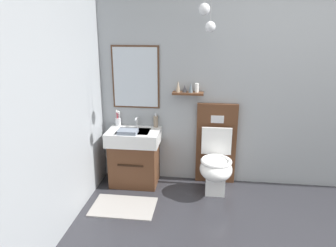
{
  "coord_description": "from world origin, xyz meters",
  "views": [
    {
      "loc": [
        -1.11,
        -1.96,
        1.87
      ],
      "look_at": [
        -1.54,
        1.44,
        0.79
      ],
      "focal_mm": 33.39,
      "sensor_mm": 36.0,
      "label": 1
    }
  ],
  "objects_px": {
    "soap_dispenser": "(156,121)",
    "folded_hand_towel": "(128,132)",
    "toothbrush_cup": "(118,121)",
    "toilet": "(216,159)",
    "vanity_sink_left": "(135,156)"
  },
  "relations": [
    {
      "from": "vanity_sink_left",
      "to": "toilet",
      "type": "relative_size",
      "value": 0.68
    },
    {
      "from": "toilet",
      "to": "toothbrush_cup",
      "type": "xyz_separation_m",
      "value": [
        -1.21,
        0.16,
        0.36
      ]
    },
    {
      "from": "toothbrush_cup",
      "to": "folded_hand_towel",
      "type": "height_order",
      "value": "toothbrush_cup"
    },
    {
      "from": "folded_hand_towel",
      "to": "soap_dispenser",
      "type": "bearing_deg",
      "value": 45.61
    },
    {
      "from": "toilet",
      "to": "soap_dispenser",
      "type": "xyz_separation_m",
      "value": [
        -0.74,
        0.17,
        0.38
      ]
    },
    {
      "from": "toilet",
      "to": "soap_dispenser",
      "type": "height_order",
      "value": "toilet"
    },
    {
      "from": "toilet",
      "to": "vanity_sink_left",
      "type": "bearing_deg",
      "value": 179.27
    },
    {
      "from": "vanity_sink_left",
      "to": "folded_hand_towel",
      "type": "relative_size",
      "value": 3.11
    },
    {
      "from": "vanity_sink_left",
      "to": "toothbrush_cup",
      "type": "height_order",
      "value": "toothbrush_cup"
    },
    {
      "from": "toilet",
      "to": "folded_hand_towel",
      "type": "bearing_deg",
      "value": -173.58
    },
    {
      "from": "toilet",
      "to": "toothbrush_cup",
      "type": "height_order",
      "value": "toilet"
    },
    {
      "from": "folded_hand_towel",
      "to": "vanity_sink_left",
      "type": "bearing_deg",
      "value": 72.55
    },
    {
      "from": "toilet",
      "to": "toothbrush_cup",
      "type": "relative_size",
      "value": 4.95
    },
    {
      "from": "vanity_sink_left",
      "to": "toothbrush_cup",
      "type": "bearing_deg",
      "value": 147.15
    },
    {
      "from": "soap_dispenser",
      "to": "folded_hand_towel",
      "type": "height_order",
      "value": "soap_dispenser"
    }
  ]
}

